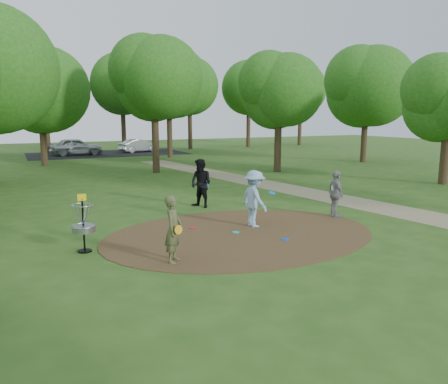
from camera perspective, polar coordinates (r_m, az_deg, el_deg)
name	(u,v)px	position (r m, az deg, el deg)	size (l,w,h in m)	color
ground	(241,234)	(13.19, 2.29, -5.53)	(100.00, 100.00, 0.00)	#2D5119
dirt_clearing	(241,234)	(13.19, 2.29, -5.49)	(8.40, 8.40, 0.02)	#47301C
footpath	(359,203)	(18.52, 17.27, -1.42)	(2.00, 40.00, 0.01)	#8C7A5B
parking_lot	(108,154)	(42.11, -14.90, 4.87)	(14.00, 8.00, 0.01)	black
player_observer_with_disc	(173,229)	(10.60, -6.63, -4.83)	(0.67, 0.72, 1.66)	brown
player_throwing_with_disc	(254,199)	(13.91, 3.99, -0.88)	(1.12, 1.22, 1.82)	#92B6DA
player_walking_with_disc	(201,183)	(16.80, -3.02, 1.13)	(1.05, 1.14, 1.88)	black
player_waiting_with_disc	(336,194)	(15.69, 14.38, -0.25)	(0.63, 1.03, 1.64)	gray
disc_ground_cyan	(236,232)	(13.29, 1.54, -5.28)	(0.22, 0.22, 0.02)	#1AAFD4
disc_ground_blue	(285,239)	(12.66, 8.01, -6.15)	(0.22, 0.22, 0.02)	blue
disc_ground_red	(193,228)	(13.78, -4.07, -4.74)	(0.22, 0.22, 0.02)	red
car_left	(76,147)	(41.18, -18.74, 5.64)	(1.82, 4.53, 1.54)	#B4B8BC
car_right	(139,146)	(43.05, -11.02, 5.97)	(1.33, 3.82, 1.26)	#B9BCC1
disc_golf_basket	(83,219)	(11.89, -17.93, -3.40)	(0.63, 0.63, 1.54)	black
tree_ring	(179,77)	(20.83, -5.85, 14.66)	(37.63, 45.72, 8.99)	#332316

